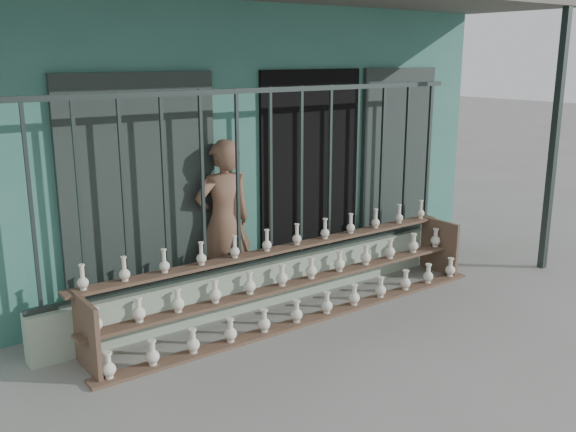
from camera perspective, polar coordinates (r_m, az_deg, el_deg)
ground at (r=5.97m, az=5.79°, el=-11.26°), size 60.00×60.00×0.00m
workshop_building at (r=9.03m, az=-12.29°, el=7.88°), size 7.40×6.60×3.21m
parapet_wall at (r=6.83m, az=-1.50°, el=-5.82°), size 5.00×0.20×0.45m
security_fence at (r=6.53m, az=-1.56°, el=3.49°), size 5.00×0.04×1.80m
shelf_rack at (r=6.48m, az=0.85°, el=-5.64°), size 4.50×0.68×0.85m
elderly_woman at (r=6.71m, az=-5.71°, el=-0.53°), size 0.66×0.46×1.73m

